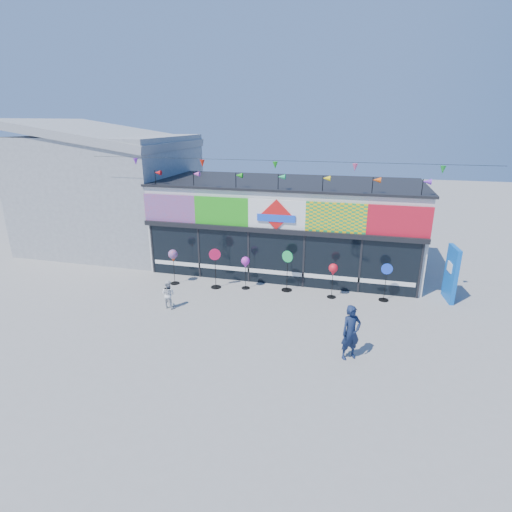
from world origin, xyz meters
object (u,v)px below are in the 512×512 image
(spinner_1, at_px, (215,267))
(spinner_5, at_px, (386,281))
(spinner_3, at_px, (287,270))
(adult_man, at_px, (351,333))
(child, at_px, (168,294))
(spinner_2, at_px, (245,263))
(spinner_0, at_px, (173,257))
(blue_sign, at_px, (451,274))
(spinner_4, at_px, (333,271))

(spinner_1, bearing_deg, spinner_5, 3.59)
(spinner_3, distance_m, adult_man, 5.24)
(child, bearing_deg, spinner_2, -123.00)
(spinner_1, height_order, child, spinner_1)
(spinner_0, bearing_deg, spinner_2, 4.99)
(spinner_1, xyz_separation_m, spinner_3, (2.98, 0.44, 0.01))
(blue_sign, height_order, spinner_2, blue_sign)
(spinner_2, distance_m, adult_man, 6.16)
(spinner_0, relative_size, child, 1.41)
(spinner_1, height_order, spinner_2, spinner_1)
(spinner_0, distance_m, spinner_2, 3.16)
(spinner_2, distance_m, child, 3.46)
(spinner_3, height_order, spinner_4, spinner_3)
(spinner_0, height_order, adult_man, adult_man)
(spinner_0, xyz_separation_m, spinner_1, (1.88, 0.04, -0.33))
(spinner_4, bearing_deg, blue_sign, 11.69)
(spinner_1, relative_size, spinner_2, 1.22)
(spinner_3, distance_m, spinner_4, 1.90)
(spinner_0, xyz_separation_m, spinner_2, (3.14, 0.27, -0.11))
(spinner_0, bearing_deg, child, -69.91)
(spinner_4, height_order, child, spinner_4)
(spinner_0, relative_size, spinner_2, 1.10)
(spinner_4, relative_size, adult_man, 0.84)
(spinner_0, height_order, spinner_5, spinner_0)
(child, bearing_deg, spinner_1, -105.32)
(blue_sign, xyz_separation_m, spinner_4, (-4.48, -0.93, 0.05))
(blue_sign, bearing_deg, spinner_1, -179.83)
(spinner_3, bearing_deg, spinner_4, -7.01)
(spinner_0, bearing_deg, spinner_5, 3.10)
(blue_sign, distance_m, spinner_1, 9.40)
(spinner_1, distance_m, child, 2.53)
(spinner_2, xyz_separation_m, adult_man, (4.43, -4.28, -0.28))
(spinner_1, distance_m, spinner_4, 4.87)
(spinner_4, bearing_deg, child, -157.31)
(blue_sign, height_order, spinner_4, blue_sign)
(spinner_3, bearing_deg, child, -146.26)
(spinner_5, distance_m, child, 8.40)
(spinner_3, xyz_separation_m, child, (-4.05, -2.71, -0.37))
(spinner_5, bearing_deg, spinner_3, 179.83)
(spinner_1, xyz_separation_m, adult_man, (5.69, -4.05, -0.06))
(adult_man, bearing_deg, spinner_5, 41.59)
(child, bearing_deg, blue_sign, -151.87)
(spinner_2, height_order, spinner_5, spinner_5)
(spinner_0, xyz_separation_m, spinner_3, (4.87, 0.49, -0.32))
(spinner_4, xyz_separation_m, spinner_5, (2.02, 0.22, -0.33))
(blue_sign, xyz_separation_m, adult_man, (-3.65, -5.19, -0.25))
(spinner_4, xyz_separation_m, adult_man, (0.83, -4.26, -0.30))
(spinner_2, bearing_deg, blue_sign, 6.42)
(spinner_3, xyz_separation_m, spinner_4, (1.87, -0.23, 0.23))
(child, bearing_deg, spinner_0, -59.90)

